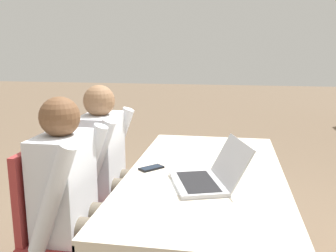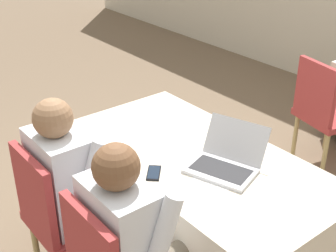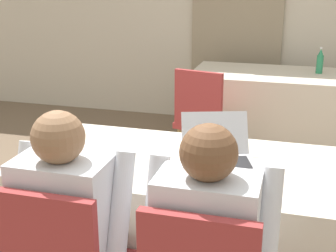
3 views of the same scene
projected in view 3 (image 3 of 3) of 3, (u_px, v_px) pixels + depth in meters
name	position (u px, v px, depth m)	size (l,w,h in m)	color
wall_back	(252.00, 0.00, 5.00)	(12.00, 0.06, 2.70)	beige
curtain_panel	(238.00, 3.00, 4.99)	(0.98, 0.04, 2.65)	gray
conference_table_near	(179.00, 191.00, 2.43)	(1.64, 0.84, 0.73)	beige
conference_table_far	(278.00, 91.00, 4.47)	(1.64, 0.84, 0.73)	beige
laptop	(218.00, 155.00, 2.34)	(0.43, 0.43, 0.22)	#B7B7BC
cell_phone	(163.00, 184.00, 2.10)	(0.15, 0.14, 0.01)	black
paper_beside_laptop	(224.00, 177.00, 2.18)	(0.31, 0.35, 0.00)	white
paper_centre_table	(93.00, 158.00, 2.40)	(0.31, 0.35, 0.00)	white
water_bottle	(320.00, 62.00, 4.38)	(0.06, 0.06, 0.24)	#288456
chair_far_spare	(204.00, 117.00, 3.86)	(0.53, 0.53, 0.90)	tan
person_checkered_shirt	(75.00, 225.00, 1.90)	(0.50, 0.52, 1.16)	#665B4C
person_white_shirt	(210.00, 245.00, 1.76)	(0.50, 0.52, 1.16)	#665B4C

